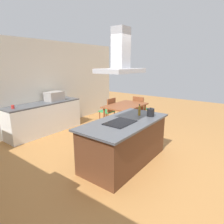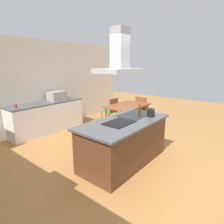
{
  "view_description": "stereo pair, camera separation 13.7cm",
  "coord_description": "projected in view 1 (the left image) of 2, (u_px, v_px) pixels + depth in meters",
  "views": [
    {
      "loc": [
        -3.08,
        -2.0,
        2.02
      ],
      "look_at": [
        0.1,
        0.4,
        1.0
      ],
      "focal_mm": 30.59,
      "sensor_mm": 36.0,
      "label": 1
    },
    {
      "loc": [
        -3.0,
        -2.11,
        2.02
      ],
      "look_at": [
        0.1,
        0.4,
        1.0
      ],
      "focal_mm": 30.59,
      "sensor_mm": 36.0,
      "label": 2
    }
  ],
  "objects": [
    {
      "name": "cooktop",
      "position": [
        120.0,
        123.0,
        3.69
      ],
      "size": [
        0.6,
        0.44,
        0.01
      ],
      "primitive_type": "cube",
      "color": "black",
      "rests_on": "kitchen_island"
    },
    {
      "name": "back_counter",
      "position": [
        45.0,
        118.0,
        5.67
      ],
      "size": [
        2.25,
        0.62,
        0.9
      ],
      "color": "white",
      "rests_on": "ground"
    },
    {
      "name": "chair_at_right_end",
      "position": [
        140.0,
        107.0,
        6.77
      ],
      "size": [
        0.42,
        0.42,
        0.89
      ],
      "color": "#33934C",
      "rests_on": "ground"
    },
    {
      "name": "dining_table",
      "position": [
        125.0,
        107.0,
        6.02
      ],
      "size": [
        1.4,
        0.9,
        0.75
      ],
      "color": "brown",
      "rests_on": "ground"
    },
    {
      "name": "kitchen_island",
      "position": [
        125.0,
        141.0,
        3.94
      ],
      "size": [
        2.05,
        1.0,
        0.9
      ],
      "color": "#59331E",
      "rests_on": "ground"
    },
    {
      "name": "coffee_mug_red",
      "position": [
        13.0,
        107.0,
        4.85
      ],
      "size": [
        0.08,
        0.08,
        0.09
      ],
      "primitive_type": "cylinder",
      "color": "red",
      "rests_on": "back_counter"
    },
    {
      "name": "range_hood",
      "position": [
        121.0,
        59.0,
        3.4
      ],
      "size": [
        0.9,
        0.55,
        0.78
      ],
      "color": "#ADADB2"
    },
    {
      "name": "chair_facing_back_wall",
      "position": [
        109.0,
        109.0,
        6.45
      ],
      "size": [
        0.42,
        0.42,
        0.89
      ],
      "color": "#33934C",
      "rests_on": "ground"
    },
    {
      "name": "ground",
      "position": [
        76.0,
        144.0,
        4.93
      ],
      "size": [
        16.0,
        16.0,
        0.0
      ],
      "primitive_type": "plane",
      "color": "#AD753D"
    },
    {
      "name": "countertop_microwave",
      "position": [
        54.0,
        96.0,
        5.82
      ],
      "size": [
        0.5,
        0.38,
        0.28
      ],
      "primitive_type": "cube",
      "color": "#9E9993",
      "rests_on": "back_counter"
    },
    {
      "name": "tea_kettle",
      "position": [
        151.0,
        112.0,
        4.13
      ],
      "size": [
        0.21,
        0.16,
        0.2
      ],
      "color": "black",
      "rests_on": "kitchen_island"
    },
    {
      "name": "olive_oil_bottle",
      "position": [
        139.0,
        111.0,
        4.2
      ],
      "size": [
        0.06,
        0.06,
        0.25
      ],
      "color": "olive",
      "rests_on": "kitchen_island"
    },
    {
      "name": "wall_back",
      "position": [
        33.0,
        87.0,
        5.61
      ],
      "size": [
        7.2,
        0.1,
        2.7
      ],
      "primitive_type": "cube",
      "color": "beige",
      "rests_on": "ground"
    }
  ]
}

